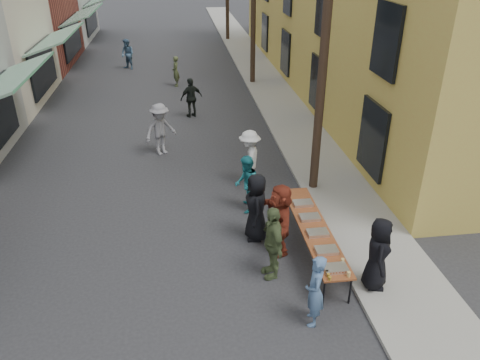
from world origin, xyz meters
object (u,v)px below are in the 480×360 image
object	(u,v)px
server	(378,254)
guest_front_a	(256,207)
catering_tray_sausage	(336,268)
guest_front_c	(246,184)
serving_table	(314,229)
utility_pole_near	(325,42)

from	to	relation	value
server	guest_front_a	bearing A→B (deg)	61.33
catering_tray_sausage	guest_front_a	world-z (taller)	guest_front_a
guest_front_c	catering_tray_sausage	bearing A→B (deg)	26.80
server	serving_table	bearing A→B (deg)	50.62
catering_tray_sausage	server	xyz separation A→B (m)	(0.98, 0.16, 0.17)
catering_tray_sausage	serving_table	bearing A→B (deg)	90.00
catering_tray_sausage	guest_front_c	distance (m)	4.14
server	utility_pole_near	bearing A→B (deg)	17.88
serving_table	guest_front_c	xyz separation A→B (m)	(-1.33, 2.27, 0.13)
utility_pole_near	serving_table	xyz separation A→B (m)	(-0.93, -3.24, -3.79)
guest_front_a	catering_tray_sausage	bearing A→B (deg)	29.23
guest_front_c	server	bearing A→B (deg)	39.62
guest_front_a	server	bearing A→B (deg)	46.09
serving_table	catering_tray_sausage	distance (m)	1.65
guest_front_a	server	xyz separation A→B (m)	(2.27, -2.34, 0.04)
utility_pole_near	catering_tray_sausage	world-z (taller)	utility_pole_near
serving_table	guest_front_a	distance (m)	1.56
utility_pole_near	serving_table	distance (m)	5.07
utility_pole_near	guest_front_c	size ratio (longest dim) A/B	5.36
serving_table	guest_front_c	distance (m)	2.63
serving_table	server	distance (m)	1.80
guest_front_a	server	world-z (taller)	guest_front_a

